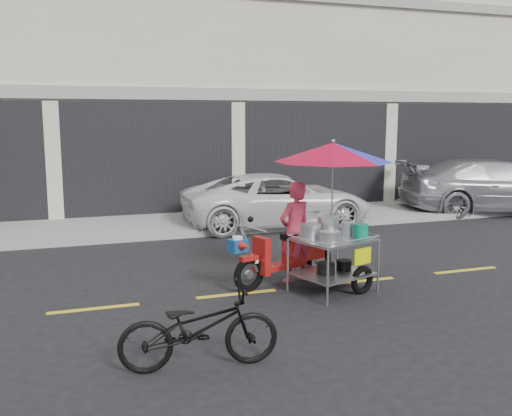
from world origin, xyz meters
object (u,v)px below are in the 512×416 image
object	(u,v)px
silver_pickup	(494,186)
near_bicycle	(199,328)
white_pickup	(277,200)
food_vendor_rig	(318,195)

from	to	relation	value
silver_pickup	near_bicycle	distance (m)	11.77
silver_pickup	near_bicycle	size ratio (longest dim) A/B	3.01
white_pickup	food_vendor_rig	world-z (taller)	food_vendor_rig
white_pickup	silver_pickup	size ratio (longest dim) A/B	0.90
white_pickup	silver_pickup	world-z (taller)	silver_pickup
white_pickup	silver_pickup	bearing A→B (deg)	-89.49
white_pickup	food_vendor_rig	size ratio (longest dim) A/B	1.71
white_pickup	silver_pickup	distance (m)	6.11
silver_pickup	food_vendor_rig	size ratio (longest dim) A/B	1.90
white_pickup	near_bicycle	bearing A→B (deg)	154.95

